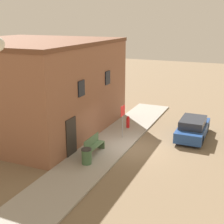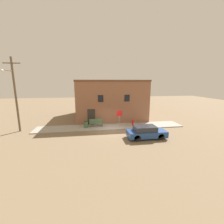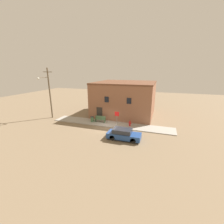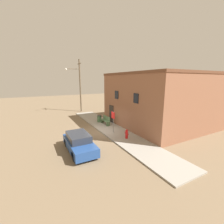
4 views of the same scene
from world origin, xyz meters
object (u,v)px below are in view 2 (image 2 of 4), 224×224
(bench, at_px, (96,123))
(utility_pole, at_px, (15,93))
(fire_hydrant, at_px, (133,122))
(stop_sign, at_px, (119,116))
(parked_car, at_px, (146,132))
(trash_bin, at_px, (86,124))

(bench, height_order, utility_pole, utility_pole)
(fire_hydrant, xyz_separation_m, utility_pole, (-13.90, -0.17, 4.08))
(stop_sign, relative_size, utility_pole, 0.25)
(fire_hydrant, bearing_deg, parked_car, -87.95)
(fire_hydrant, xyz_separation_m, trash_bin, (-6.13, -0.02, 0.00))
(fire_hydrant, bearing_deg, utility_pole, -179.30)
(stop_sign, xyz_separation_m, parked_car, (2.07, -4.04, -0.93))
(bench, height_order, parked_car, parked_car)
(bench, height_order, trash_bin, bench)
(fire_hydrant, distance_m, parked_car, 4.39)
(utility_pole, xyz_separation_m, parked_car, (14.06, -4.22, -3.96))
(utility_pole, distance_m, parked_car, 15.20)
(utility_pole, height_order, parked_car, utility_pole)
(bench, distance_m, trash_bin, 1.32)
(fire_hydrant, xyz_separation_m, parked_car, (0.16, -4.39, 0.12))
(fire_hydrant, relative_size, bench, 0.49)
(stop_sign, xyz_separation_m, bench, (-2.93, 0.58, -0.99))
(fire_hydrant, distance_m, bench, 4.85)
(parked_car, bearing_deg, trash_bin, 145.22)
(bench, relative_size, utility_pole, 0.20)
(trash_bin, relative_size, utility_pole, 0.10)
(trash_bin, xyz_separation_m, parked_car, (6.29, -4.37, 0.12))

